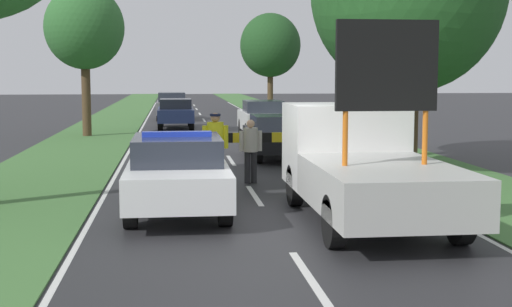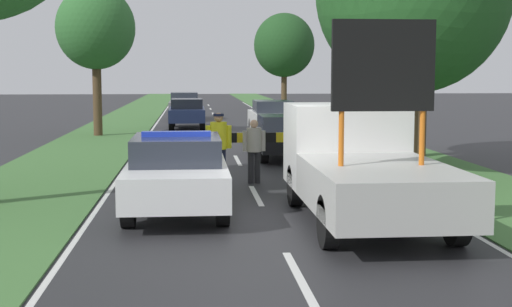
{
  "view_description": "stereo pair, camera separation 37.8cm",
  "coord_description": "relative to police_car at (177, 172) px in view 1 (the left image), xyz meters",
  "views": [
    {
      "loc": [
        -1.78,
        -12.86,
        2.72
      ],
      "look_at": [
        -0.13,
        1.31,
        1.1
      ],
      "focal_mm": 50.0,
      "sensor_mm": 36.0,
      "label": 1
    },
    {
      "loc": [
        -1.41,
        -12.9,
        2.72
      ],
      "look_at": [
        -0.13,
        1.31,
        1.1
      ],
      "focal_mm": 50.0,
      "sensor_mm": 36.0,
      "label": 2
    }
  ],
  "objects": [
    {
      "name": "police_car",
      "position": [
        0.0,
        0.0,
        0.0
      ],
      "size": [
        1.91,
        4.84,
        1.59
      ],
      "rotation": [
        0.0,
        0.0,
        0.05
      ],
      "color": "white",
      "rests_on": "ground"
    },
    {
      "name": "queued_car_sedan_black",
      "position": [
        3.27,
        8.59,
        -0.06
      ],
      "size": [
        1.85,
        4.27,
        1.38
      ],
      "rotation": [
        0.0,
        0.0,
        3.14
      ],
      "color": "black",
      "rests_on": "ground"
    },
    {
      "name": "pedestrian_civilian",
      "position": [
        1.82,
        3.43,
        0.14
      ],
      "size": [
        0.57,
        0.36,
        1.58
      ],
      "rotation": [
        0.0,
        0.0,
        -0.12
      ],
      "color": "#232326",
      "rests_on": "ground"
    },
    {
      "name": "ground_plane",
      "position": [
        1.71,
        -1.07,
        -0.78
      ],
      "size": [
        160.0,
        160.0,
        0.0
      ],
      "primitive_type": "plane",
      "color": "#28282B"
    },
    {
      "name": "queued_car_suv_grey",
      "position": [
        -0.12,
        27.92,
        0.04
      ],
      "size": [
        1.74,
        4.53,
        1.59
      ],
      "rotation": [
        0.0,
        0.0,
        3.14
      ],
      "color": "slate",
      "rests_on": "ground"
    },
    {
      "name": "traffic_cone_centre_front",
      "position": [
        0.66,
        4.92,
        -0.44
      ],
      "size": [
        0.5,
        0.5,
        0.69
      ],
      "color": "black",
      "rests_on": "ground"
    },
    {
      "name": "grass_verge_right",
      "position": [
        6.89,
        18.93,
        -0.77
      ],
      "size": [
        3.52,
        120.0,
        0.03
      ],
      "color": "#427038",
      "rests_on": "ground"
    },
    {
      "name": "work_truck",
      "position": [
        3.42,
        -1.05,
        0.27
      ],
      "size": [
        2.28,
        5.69,
        3.58
      ],
      "rotation": [
        0.0,
        0.0,
        3.18
      ],
      "color": "white",
      "rests_on": "ground"
    },
    {
      "name": "queued_car_hatch_blue",
      "position": [
        0.06,
        21.2,
        -0.0
      ],
      "size": [
        1.71,
        4.25,
        1.46
      ],
      "rotation": [
        0.0,
        0.0,
        3.14
      ],
      "color": "navy",
      "rests_on": "ground"
    },
    {
      "name": "utility_pole",
      "position": [
        5.78,
        7.18,
        3.51
      ],
      "size": [
        1.2,
        0.2,
        8.36
      ],
      "color": "#473828",
      "rests_on": "ground"
    },
    {
      "name": "road_barrier",
      "position": [
        1.97,
        4.35,
        0.19
      ],
      "size": [
        3.05,
        0.08,
        1.17
      ],
      "rotation": [
        0.0,
        0.0,
        0.1
      ],
      "color": "black",
      "rests_on": "ground"
    },
    {
      "name": "police_officer",
      "position": [
        0.94,
        3.28,
        0.26
      ],
      "size": [
        0.63,
        0.4,
        1.76
      ],
      "rotation": [
        0.0,
        0.0,
        3.36
      ],
      "color": "#191E38",
      "rests_on": "ground"
    },
    {
      "name": "roadside_tree_near_left",
      "position": [
        7.03,
        37.9,
        3.92
      ],
      "size": [
        4.4,
        4.4,
        7.03
      ],
      "color": "#4C3823",
      "rests_on": "ground"
    },
    {
      "name": "grass_verge_left",
      "position": [
        -3.47,
        18.93,
        -0.77
      ],
      "size": [
        3.52,
        120.0,
        0.03
      ],
      "color": "#427038",
      "rests_on": "ground"
    },
    {
      "name": "queued_car_van_white",
      "position": [
        3.6,
        15.11,
        0.06
      ],
      "size": [
        1.71,
        4.35,
        1.59
      ],
      "rotation": [
        0.0,
        0.0,
        3.14
      ],
      "color": "silver",
      "rests_on": "ground"
    },
    {
      "name": "traffic_cone_near_police",
      "position": [
        -0.43,
        5.33,
        -0.48
      ],
      "size": [
        0.44,
        0.44,
        0.61
      ],
      "color": "black",
      "rests_on": "ground"
    },
    {
      "name": "roadside_tree_mid_right",
      "position": [
        -3.75,
        17.23,
        3.81
      ],
      "size": [
        3.36,
        3.36,
        6.39
      ],
      "color": "#4C3823",
      "rests_on": "ground"
    },
    {
      "name": "roadside_tree_near_right",
      "position": [
        7.7,
        8.57,
        3.28
      ],
      "size": [
        3.71,
        3.71,
        6.03
      ],
      "color": "#4C3823",
      "rests_on": "ground"
    },
    {
      "name": "lane_markings",
      "position": [
        1.71,
        16.26,
        -0.78
      ],
      "size": [
        6.74,
        71.27,
        0.01
      ],
      "color": "silver",
      "rests_on": "ground"
    }
  ]
}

